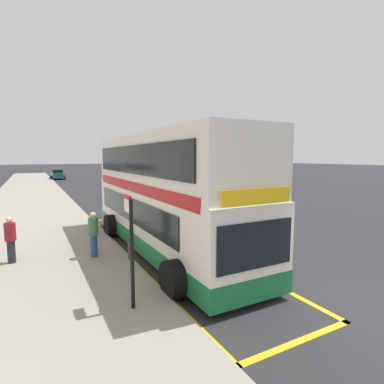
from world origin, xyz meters
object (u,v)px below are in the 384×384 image
object	(u,v)px
parked_car_teal_behind	(58,174)
pedestrian_waiting_near_sign	(10,238)
bus_stop_sign	(131,242)
parked_car_black_distant	(175,193)
double_decker_bus	(163,197)
pedestrian_further_back	(93,233)

from	to	relation	value
parked_car_teal_behind	pedestrian_waiting_near_sign	size ratio (longest dim) A/B	2.74
bus_stop_sign	parked_car_black_distant	size ratio (longest dim) A/B	0.62
parked_car_teal_behind	parked_car_black_distant	bearing A→B (deg)	-81.61
parked_car_teal_behind	pedestrian_waiting_near_sign	world-z (taller)	pedestrian_waiting_near_sign
double_decker_bus	pedestrian_waiting_near_sign	bearing A→B (deg)	172.65
double_decker_bus	parked_car_black_distant	size ratio (longest dim) A/B	2.57
parked_car_teal_behind	double_decker_bus	bearing A→B (deg)	-91.32
pedestrian_waiting_near_sign	pedestrian_further_back	world-z (taller)	pedestrian_further_back
double_decker_bus	pedestrian_waiting_near_sign	xyz separation A→B (m)	(-5.12, 0.66, -1.10)
parked_car_teal_behind	pedestrian_further_back	distance (m)	42.57
bus_stop_sign	pedestrian_waiting_near_sign	world-z (taller)	bus_stop_sign
parked_car_teal_behind	pedestrian_waiting_near_sign	xyz separation A→B (m)	(-4.48, -41.89, 0.16)
bus_stop_sign	parked_car_teal_behind	bearing A→B (deg)	87.71
double_decker_bus	pedestrian_further_back	bearing A→B (deg)	179.33
double_decker_bus	parked_car_black_distant	world-z (taller)	double_decker_bus
bus_stop_sign	parked_car_black_distant	distance (m)	16.49
double_decker_bus	parked_car_teal_behind	size ratio (longest dim) A/B	2.57
double_decker_bus	bus_stop_sign	xyz separation A→B (m)	(-2.50, -4.03, -0.38)
pedestrian_further_back	parked_car_teal_behind	bearing A→B (deg)	87.34
double_decker_bus	parked_car_teal_behind	xyz separation A→B (m)	(-0.64, 42.55, -1.26)
bus_stop_sign	pedestrian_waiting_near_sign	size ratio (longest dim) A/B	1.69
double_decker_bus	pedestrian_further_back	xyz separation A→B (m)	(-2.61, 0.03, -1.07)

